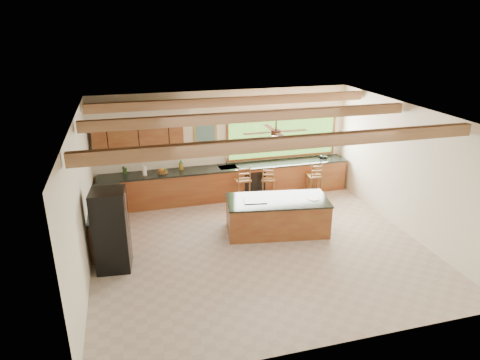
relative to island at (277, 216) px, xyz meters
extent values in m
plane|color=#C0B09F|center=(-0.63, -0.60, -0.42)|extent=(7.20, 7.20, 0.00)
cube|color=white|center=(-0.63, 2.65, 1.08)|extent=(7.20, 0.04, 3.00)
cube|color=white|center=(-0.63, -3.85, 1.08)|extent=(7.20, 0.04, 3.00)
cube|color=white|center=(-4.23, -0.60, 1.08)|extent=(0.04, 6.50, 3.00)
cube|color=white|center=(2.97, -0.60, 1.08)|extent=(0.04, 6.50, 3.00)
cube|color=#9F704F|center=(-0.63, -0.60, 2.58)|extent=(7.20, 6.50, 0.04)
cube|color=#9C774E|center=(-0.63, -2.20, 2.44)|extent=(7.10, 0.15, 0.22)
cube|color=#9C774E|center=(-0.63, -0.10, 2.44)|extent=(7.10, 0.15, 0.22)
cube|color=#9C774E|center=(-0.63, 1.70, 2.44)|extent=(7.10, 0.15, 0.22)
cube|color=brown|center=(-2.98, 2.46, 1.48)|extent=(2.30, 0.35, 0.70)
cube|color=beige|center=(-2.98, 2.39, 2.08)|extent=(2.60, 0.50, 0.48)
cylinder|color=#FFEABF|center=(-3.68, 2.39, 1.85)|extent=(0.10, 0.10, 0.01)
cylinder|color=#FFEABF|center=(-2.28, 2.39, 1.85)|extent=(0.10, 0.10, 0.01)
cube|color=#7FC446|center=(1.07, 2.62, 1.25)|extent=(3.20, 0.04, 1.30)
cube|color=gold|center=(-1.18, 2.62, 1.43)|extent=(0.64, 0.03, 0.54)
cube|color=#42775A|center=(-1.18, 2.60, 1.43)|extent=(0.54, 0.01, 0.44)
cube|color=brown|center=(-0.63, 2.31, 0.02)|extent=(7.00, 0.65, 0.88)
cube|color=black|center=(-0.63, 2.31, 0.48)|extent=(7.04, 0.69, 0.04)
cube|color=brown|center=(-3.89, 0.75, 0.02)|extent=(0.65, 2.35, 0.88)
cube|color=black|center=(-3.89, 0.75, 0.48)|extent=(0.69, 2.39, 0.04)
cube|color=black|center=(0.07, 1.98, 0.00)|extent=(0.60, 0.02, 0.78)
cube|color=silver|center=(-0.63, 2.31, 0.49)|extent=(0.50, 0.38, 0.03)
cylinder|color=silver|center=(-0.63, 2.51, 0.65)|extent=(0.03, 0.03, 0.30)
cylinder|color=silver|center=(-0.63, 2.41, 0.78)|extent=(0.03, 0.20, 0.03)
cylinder|color=white|center=(-2.91, 2.22, 0.64)|extent=(0.11, 0.11, 0.28)
cylinder|color=#23461C|center=(-3.44, 2.48, 0.61)|extent=(0.06, 0.06, 0.21)
cylinder|color=#23461C|center=(-3.38, 2.45, 0.59)|extent=(0.05, 0.05, 0.18)
cube|color=black|center=(2.28, 2.35, 0.55)|extent=(0.27, 0.24, 0.10)
cube|color=brown|center=(0.00, 0.00, -0.02)|extent=(2.48, 1.43, 0.79)
cube|color=black|center=(0.00, 0.00, 0.39)|extent=(2.52, 1.48, 0.04)
cube|color=black|center=(-0.53, 0.09, 0.42)|extent=(0.58, 0.49, 0.02)
cylinder|color=white|center=(0.84, -0.17, 0.42)|extent=(0.29, 0.29, 0.01)
cube|color=black|center=(-3.75, -0.63, 0.44)|extent=(0.73, 0.71, 1.70)
cube|color=silver|center=(-3.41, -0.63, 0.44)|extent=(0.02, 0.05, 1.56)
cube|color=brown|center=(0.41, 1.85, 0.20)|extent=(0.47, 0.47, 0.04)
cylinder|color=brown|center=(0.26, 1.71, -0.12)|extent=(0.03, 0.03, 0.60)
cylinder|color=brown|center=(0.55, 1.71, -0.12)|extent=(0.03, 0.03, 0.60)
cylinder|color=brown|center=(0.26, 1.99, -0.12)|extent=(0.03, 0.03, 0.60)
cylinder|color=brown|center=(0.55, 1.99, -0.12)|extent=(0.03, 0.03, 0.60)
cube|color=brown|center=(-0.35, 1.85, 0.28)|extent=(0.43, 0.43, 0.04)
cylinder|color=brown|center=(-0.51, 1.69, -0.08)|extent=(0.04, 0.04, 0.67)
cylinder|color=brown|center=(-0.19, 1.69, -0.08)|extent=(0.04, 0.04, 0.67)
cylinder|color=brown|center=(-0.51, 2.01, -0.08)|extent=(0.04, 0.04, 0.67)
cylinder|color=brown|center=(-0.19, 2.01, -0.08)|extent=(0.04, 0.04, 0.67)
cube|color=brown|center=(1.72, 1.69, 0.23)|extent=(0.42, 0.42, 0.04)
cylinder|color=brown|center=(1.57, 1.54, -0.10)|extent=(0.04, 0.04, 0.63)
cylinder|color=brown|center=(1.88, 1.54, -0.10)|extent=(0.04, 0.04, 0.63)
cylinder|color=brown|center=(1.57, 1.85, -0.10)|extent=(0.04, 0.04, 0.63)
cylinder|color=brown|center=(1.88, 1.85, -0.10)|extent=(0.04, 0.04, 0.63)
cube|color=brown|center=(1.80, 1.85, 0.18)|extent=(0.44, 0.44, 0.04)
cylinder|color=brown|center=(1.66, 1.71, -0.13)|extent=(0.03, 0.03, 0.57)
cylinder|color=brown|center=(1.93, 1.71, -0.13)|extent=(0.03, 0.03, 0.57)
cylinder|color=brown|center=(1.66, 1.99, -0.13)|extent=(0.03, 0.03, 0.57)
cylinder|color=brown|center=(1.93, 1.99, -0.13)|extent=(0.03, 0.03, 0.57)
camera|label=1|loc=(-3.27, -8.63, 4.40)|focal=32.00mm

